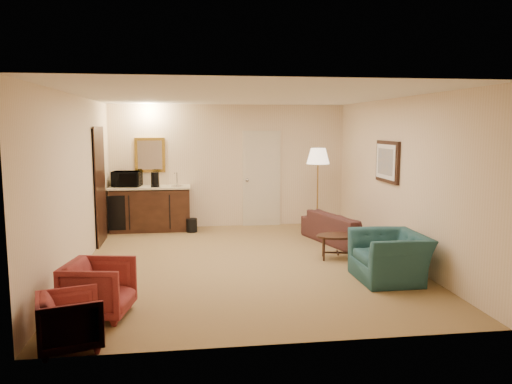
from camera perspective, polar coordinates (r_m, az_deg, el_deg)
ground at (r=7.97m, az=-1.22°, el=-8.08°), size 6.00×6.00×0.00m
room_walls at (r=8.44m, az=-2.52°, el=4.62°), size 5.02×6.01×2.61m
wetbar_cabinet at (r=10.51m, az=-11.96°, el=-1.86°), size 1.64×0.58×0.92m
sofa at (r=9.30m, az=10.04°, el=-3.58°), size 1.07×1.98×0.74m
teal_armchair at (r=7.25m, az=15.07°, el=-6.28°), size 0.68×1.03×0.90m
rose_chair_near at (r=5.99m, az=-17.54°, el=-10.21°), size 0.76×0.80×0.71m
rose_chair_far at (r=5.29m, az=-20.48°, el=-13.35°), size 0.69×0.71×0.60m
coffee_table at (r=8.25m, az=9.32°, el=-6.21°), size 0.79×0.61×0.40m
floor_lamp at (r=10.08m, az=7.05°, el=0.16°), size 0.56×0.56×1.72m
waste_bin at (r=10.27m, az=-7.36°, el=-3.80°), size 0.24×0.24×0.28m
microwave at (r=10.52m, az=-14.55°, el=1.65°), size 0.60×0.39×0.38m
coffee_maker at (r=10.30m, az=-11.47°, el=1.40°), size 0.17×0.17×0.30m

